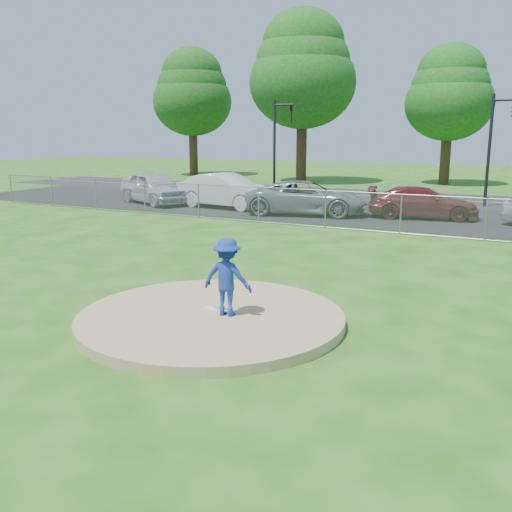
{
  "coord_description": "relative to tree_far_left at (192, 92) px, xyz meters",
  "views": [
    {
      "loc": [
        5.83,
        -9.4,
        3.82
      ],
      "look_at": [
        0.0,
        2.0,
        1.0
      ],
      "focal_mm": 40.0,
      "sensor_mm": 36.0,
      "label": 1
    }
  ],
  "objects": [
    {
      "name": "parked_car_gray",
      "position": [
        17.91,
        -17.85,
        -6.28
      ],
      "size": [
        6.0,
        3.78,
        1.54
      ],
      "primitive_type": "imported",
      "rotation": [
        0.0,
        0.0,
        1.81
      ],
      "color": "gray",
      "rests_on": "parking_lot"
    },
    {
      "name": "pitching_rubber",
      "position": [
        22.0,
        -32.8,
        -6.84
      ],
      "size": [
        0.6,
        0.15,
        0.04
      ],
      "primitive_type": "cube",
      "color": "white",
      "rests_on": "pitchers_mound"
    },
    {
      "name": "traffic_cone",
      "position": [
        14.95,
        -18.17,
        -6.72
      ],
      "size": [
        0.34,
        0.34,
        0.67
      ],
      "primitive_type": "cone",
      "color": "#F25D0C",
      "rests_on": "parking_lot"
    },
    {
      "name": "tree_far_left",
      "position": [
        0.0,
        0.0,
        0.0
      ],
      "size": [
        6.72,
        6.72,
        10.74
      ],
      "color": "#3A2615",
      "rests_on": "ground"
    },
    {
      "name": "parked_car_white",
      "position": [
        13.45,
        -17.58,
        -6.19
      ],
      "size": [
        5.36,
        2.37,
        1.71
      ],
      "primitive_type": "imported",
      "rotation": [
        0.0,
        0.0,
        1.46
      ],
      "color": "white",
      "rests_on": "parking_lot"
    },
    {
      "name": "street",
      "position": [
        22.0,
        -9.0,
        -7.06
      ],
      "size": [
        60.0,
        7.0,
        0.01
      ],
      "primitive_type": "cube",
      "color": "#232325",
      "rests_on": "ground"
    },
    {
      "name": "parked_car_darkred",
      "position": [
        22.95,
        -16.63,
        -6.36
      ],
      "size": [
        5.06,
        2.87,
        1.38
      ],
      "primitive_type": "imported",
      "rotation": [
        0.0,
        0.0,
        1.78
      ],
      "color": "maroon",
      "rests_on": "parking_lot"
    },
    {
      "name": "pitcher",
      "position": [
        22.34,
        -32.91,
        -6.08
      ],
      "size": [
        1.07,
        0.68,
        1.57
      ],
      "primitive_type": "imported",
      "rotation": [
        0.0,
        0.0,
        3.24
      ],
      "color": "#1B3695",
      "rests_on": "pitchers_mound"
    },
    {
      "name": "parked_car_silver",
      "position": [
        9.11,
        -17.77,
        -6.21
      ],
      "size": [
        5.31,
        3.84,
        1.68
      ],
      "primitive_type": "imported",
      "rotation": [
        0.0,
        0.0,
        1.15
      ],
      "color": "silver",
      "rests_on": "parking_lot"
    },
    {
      "name": "traffic_signal_left",
      "position": [
        13.24,
        -11.0,
        -3.7
      ],
      "size": [
        1.28,
        0.2,
        5.6
      ],
      "color": "black",
      "rests_on": "ground"
    },
    {
      "name": "ground",
      "position": [
        22.0,
        -23.0,
        -7.06
      ],
      "size": [
        120.0,
        120.0,
        0.0
      ],
      "primitive_type": "plane",
      "color": "#1F5412",
      "rests_on": "ground"
    },
    {
      "name": "pitchers_mound",
      "position": [
        22.0,
        -33.0,
        -6.96
      ],
      "size": [
        5.4,
        5.4,
        0.2
      ],
      "primitive_type": "cylinder",
      "color": "tan",
      "rests_on": "ground"
    },
    {
      "name": "chain_link_fence",
      "position": [
        22.0,
        -21.0,
        -6.31
      ],
      "size": [
        40.0,
        0.06,
        1.5
      ],
      "primitive_type": "cube",
      "color": "gray",
      "rests_on": "ground"
    },
    {
      "name": "parking_lot",
      "position": [
        22.0,
        -16.5,
        -7.05
      ],
      "size": [
        50.0,
        8.0,
        0.01
      ],
      "primitive_type": "cube",
      "color": "black",
      "rests_on": "ground"
    },
    {
      "name": "tree_left",
      "position": [
        11.0,
        -2.0,
        1.18
      ],
      "size": [
        7.84,
        7.84,
        12.53
      ],
      "color": "#392215",
      "rests_on": "ground"
    },
    {
      "name": "tree_center",
      "position": [
        21.0,
        1.0,
        -0.59
      ],
      "size": [
        6.16,
        6.16,
        9.84
      ],
      "color": "#372714",
      "rests_on": "ground"
    }
  ]
}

